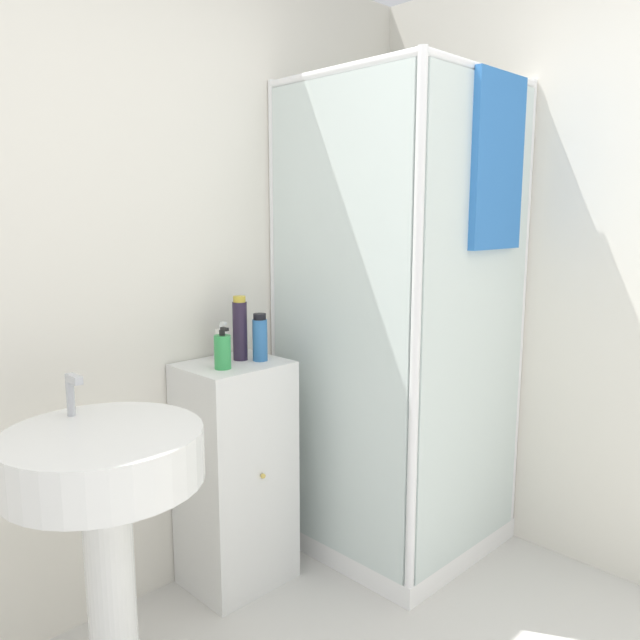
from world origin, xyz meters
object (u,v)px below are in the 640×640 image
at_px(sink, 105,492).
at_px(lotion_bottle_white, 222,345).
at_px(shampoo_bottle_tall_black, 240,329).
at_px(soap_dispenser, 223,351).
at_px(shampoo_bottle_blue, 260,338).

height_order(sink, lotion_bottle_white, lotion_bottle_white).
relative_size(shampoo_bottle_tall_black, lotion_bottle_white, 1.63).
bearing_deg(soap_dispenser, sink, -156.40).
bearing_deg(lotion_bottle_white, shampoo_bottle_tall_black, -31.96).
bearing_deg(soap_dispenser, shampoo_bottle_tall_black, 27.27).
xyz_separation_m(sink, lotion_bottle_white, (0.68, 0.37, 0.27)).
bearing_deg(lotion_bottle_white, shampoo_bottle_blue, -43.98).
xyz_separation_m(sink, soap_dispenser, (0.61, 0.27, 0.27)).
xyz_separation_m(shampoo_bottle_blue, lotion_bottle_white, (-0.11, 0.10, -0.03)).
height_order(shampoo_bottle_tall_black, shampoo_bottle_blue, shampoo_bottle_tall_black).
bearing_deg(lotion_bottle_white, sink, -151.32).
height_order(soap_dispenser, lotion_bottle_white, soap_dispenser).
distance_m(sink, shampoo_bottle_blue, 0.89).
distance_m(soap_dispenser, lotion_bottle_white, 0.13).
relative_size(sink, shampoo_bottle_blue, 5.43).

